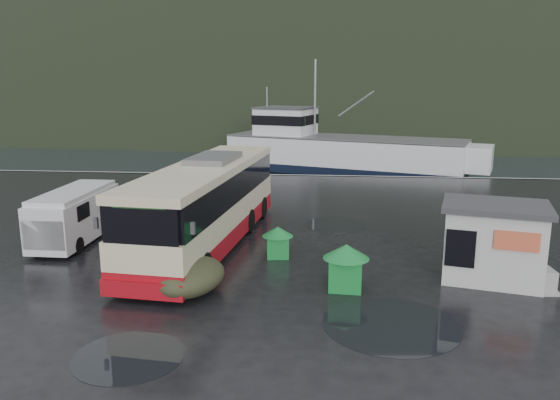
# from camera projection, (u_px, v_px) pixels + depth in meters

# --- Properties ---
(ground) EXTENTS (160.00, 160.00, 0.00)m
(ground) POSITION_uv_depth(u_px,v_px,m) (230.00, 260.00, 22.00)
(ground) COLOR black
(ground) RESTS_ON ground
(harbor_water) EXTENTS (300.00, 180.00, 0.02)m
(harbor_water) POSITION_uv_depth(u_px,v_px,m) (313.00, 109.00, 128.92)
(harbor_water) COLOR black
(harbor_water) RESTS_ON ground
(quay_edge) EXTENTS (160.00, 0.60, 1.50)m
(quay_edge) POSITION_uv_depth(u_px,v_px,m) (277.00, 175.00, 41.44)
(quay_edge) COLOR #999993
(quay_edge) RESTS_ON ground
(headland) EXTENTS (780.00, 540.00, 570.00)m
(headland) POSITION_uv_depth(u_px,v_px,m) (342.00, 93.00, 264.13)
(headland) COLOR black
(headland) RESTS_ON ground
(coach_bus) EXTENTS (4.71, 13.83, 3.84)m
(coach_bus) POSITION_uv_depth(u_px,v_px,m) (208.00, 244.00, 24.16)
(coach_bus) COLOR beige
(coach_bus) RESTS_ON ground
(white_van) EXTENTS (2.01, 5.71, 2.38)m
(white_van) POSITION_uv_depth(u_px,v_px,m) (77.00, 241.00, 24.59)
(white_van) COLOR silver
(white_van) RESTS_ON ground
(waste_bin_left) EXTENTS (1.23, 1.23, 1.61)m
(waste_bin_left) POSITION_uv_depth(u_px,v_px,m) (345.00, 288.00, 19.07)
(waste_bin_left) COLOR #167D32
(waste_bin_left) RESTS_ON ground
(waste_bin_right) EXTENTS (1.03, 1.03, 1.28)m
(waste_bin_right) POSITION_uv_depth(u_px,v_px,m) (278.00, 257.00, 22.47)
(waste_bin_right) COLOR #167D32
(waste_bin_right) RESTS_ON ground
(dome_tent) EXTENTS (2.84, 3.44, 1.17)m
(dome_tent) POSITION_uv_depth(u_px,v_px,m) (191.00, 293.00, 18.69)
(dome_tent) COLOR #343721
(dome_tent) RESTS_ON ground
(ticket_kiosk) EXTENTS (4.20, 3.56, 2.84)m
(ticket_kiosk) POSITION_uv_depth(u_px,v_px,m) (490.00, 279.00, 19.95)
(ticket_kiosk) COLOR beige
(ticket_kiosk) RESTS_ON ground
(jersey_barrier_a) EXTENTS (1.12, 1.66, 0.76)m
(jersey_barrier_a) POSITION_uv_depth(u_px,v_px,m) (480.00, 273.00, 20.59)
(jersey_barrier_a) COLOR #999993
(jersey_barrier_a) RESTS_ON ground
(jersey_barrier_b) EXTENTS (1.20, 1.80, 0.82)m
(jersey_barrier_b) POSITION_uv_depth(u_px,v_px,m) (528.00, 284.00, 19.47)
(jersey_barrier_b) COLOR #999993
(jersey_barrier_b) RESTS_ON ground
(jersey_barrier_c) EXTENTS (0.90, 1.67, 0.81)m
(jersey_barrier_c) POSITION_uv_depth(u_px,v_px,m) (539.00, 288.00, 19.14)
(jersey_barrier_c) COLOR #999993
(jersey_barrier_c) RESTS_ON ground
(fishing_trawler) EXTENTS (26.09, 13.68, 10.26)m
(fishing_trawler) POSITION_uv_depth(u_px,v_px,m) (344.00, 158.00, 50.50)
(fishing_trawler) COLOR silver
(fishing_trawler) RESTS_ON ground
(puddles) EXTENTS (10.66, 16.82, 0.01)m
(puddles) POSITION_uv_depth(u_px,v_px,m) (319.00, 292.00, 18.73)
(puddles) COLOR black
(puddles) RESTS_ON ground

